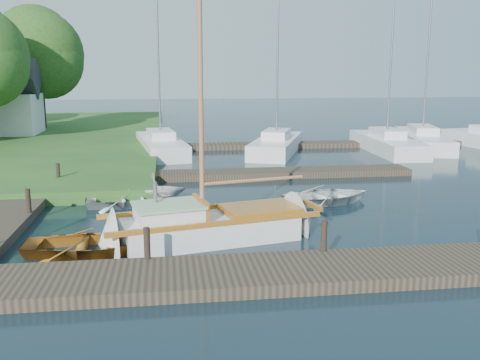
{
  "coord_description": "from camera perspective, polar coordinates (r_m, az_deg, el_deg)",
  "views": [
    {
      "loc": [
        -2.44,
        -17.77,
        4.85
      ],
      "look_at": [
        0.0,
        0.0,
        1.2
      ],
      "focal_mm": 40.0,
      "sensor_mm": 36.0,
      "label": 1
    }
  ],
  "objects": [
    {
      "name": "mooring_post_1",
      "position": [
        13.44,
        -9.89,
        -6.66
      ],
      "size": [
        0.16,
        0.16,
        0.8
      ],
      "primitive_type": "cylinder",
      "color": "black",
      "rests_on": "near_dock"
    },
    {
      "name": "pontoon",
      "position": [
        36.3,
        12.33,
        3.8
      ],
      "size": [
        30.0,
        1.6,
        0.3
      ],
      "primitive_type": "cube",
      "color": "#31261B",
      "rests_on": "ground"
    },
    {
      "name": "tree_7",
      "position": [
        44.88,
        -20.61,
        12.52
      ],
      "size": [
        6.83,
        6.83,
        9.38
      ],
      "color": "#332114",
      "rests_on": "shore"
    },
    {
      "name": "marina_boat_0",
      "position": [
        32.66,
        -8.44,
        3.83
      ],
      "size": [
        3.36,
        8.64,
        9.92
      ],
      "rotation": [
        0.0,
        0.0,
        1.71
      ],
      "color": "silver",
      "rests_on": "ground"
    },
    {
      "name": "tender_c",
      "position": [
        20.34,
        9.33,
        -1.43
      ],
      "size": [
        3.85,
        3.11,
        0.7
      ],
      "primitive_type": "imported",
      "rotation": [
        0.0,
        0.0,
        1.79
      ],
      "color": "silver",
      "rests_on": "ground"
    },
    {
      "name": "dinghy",
      "position": [
        15.12,
        -15.74,
        -6.21
      ],
      "size": [
        3.61,
        2.64,
        0.73
      ],
      "primitive_type": "imported",
      "rotation": [
        0.0,
        0.0,
        1.53
      ],
      "color": "#904914",
      "rests_on": "ground"
    },
    {
      "name": "mooring_post_5",
      "position": [
        23.59,
        -18.83,
        0.75
      ],
      "size": [
        0.16,
        0.16,
        0.8
      ],
      "primitive_type": "cylinder",
      "color": "black",
      "rests_on": "left_dock"
    },
    {
      "name": "near_dock",
      "position": [
        12.91,
        3.67,
        -9.88
      ],
      "size": [
        18.0,
        2.2,
        0.3
      ],
      "primitive_type": "cube",
      "color": "#31261B",
      "rests_on": "ground"
    },
    {
      "name": "tender_b",
      "position": [
        20.58,
        -8.91,
        -0.63
      ],
      "size": [
        2.31,
        2.04,
        1.15
      ],
      "primitive_type": "imported",
      "rotation": [
        0.0,
        0.0,
        1.5
      ],
      "color": "silver",
      "rests_on": "ground"
    },
    {
      "name": "marina_boat_5",
      "position": [
        36.81,
        18.86,
        4.2
      ],
      "size": [
        4.43,
        9.38,
        10.94
      ],
      "rotation": [
        0.0,
        0.0,
        1.32
      ],
      "color": "silver",
      "rests_on": "ground"
    },
    {
      "name": "house_c",
      "position": [
        41.48,
        -24.19,
        7.37
      ],
      "size": [
        5.25,
        4.0,
        5.28
      ],
      "color": "silver",
      "rests_on": "shore"
    },
    {
      "name": "ground",
      "position": [
        18.58,
        0.0,
        -3.63
      ],
      "size": [
        160.0,
        160.0,
        0.0
      ],
      "primitive_type": "plane",
      "color": "black",
      "rests_on": "ground"
    },
    {
      "name": "mooring_post_4",
      "position": [
        18.81,
        -21.64,
        -2.07
      ],
      "size": [
        0.16,
        0.16,
        0.8
      ],
      "primitive_type": "cylinder",
      "color": "black",
      "rests_on": "left_dock"
    },
    {
      "name": "mooring_post_2",
      "position": [
        14.0,
        8.95,
        -5.89
      ],
      "size": [
        0.16,
        0.16,
        0.8
      ],
      "primitive_type": "cylinder",
      "color": "black",
      "rests_on": "near_dock"
    },
    {
      "name": "left_dock",
      "position": [
        21.07,
        -22.91,
        -2.31
      ],
      "size": [
        2.2,
        18.0,
        0.3
      ],
      "primitive_type": "cube",
      "color": "#31261B",
      "rests_on": "ground"
    },
    {
      "name": "marina_boat_2",
      "position": [
        32.42,
        3.91,
        3.89
      ],
      "size": [
        4.82,
        8.13,
        11.11
      ],
      "rotation": [
        0.0,
        0.0,
        1.21
      ],
      "color": "silver",
      "rests_on": "ground"
    },
    {
      "name": "far_dock",
      "position": [
        25.12,
        2.51,
        0.71
      ],
      "size": [
        14.0,
        1.6,
        0.3
      ],
      "primitive_type": "cube",
      "color": "#31261B",
      "rests_on": "ground"
    },
    {
      "name": "sailboat",
      "position": [
        15.77,
        -2.72,
        -5.12
      ],
      "size": [
        7.41,
        3.49,
        9.83
      ],
      "rotation": [
        0.0,
        0.0,
        0.22
      ],
      "color": "silver",
      "rests_on": "ground"
    },
    {
      "name": "tender_a",
      "position": [
        20.07,
        -11.79,
        -1.8
      ],
      "size": [
        3.29,
        2.51,
        0.64
      ],
      "primitive_type": "imported",
      "rotation": [
        0.0,
        0.0,
        1.68
      ],
      "color": "silver",
      "rests_on": "ground"
    },
    {
      "name": "marina_boat_4",
      "position": [
        34.16,
        15.36,
        3.88
      ],
      "size": [
        2.62,
        8.51,
        10.18
      ],
      "rotation": [
        0.0,
        0.0,
        1.52
      ],
      "color": "silver",
      "rests_on": "ground"
    }
  ]
}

